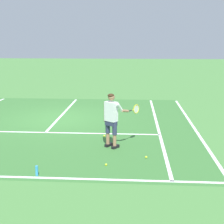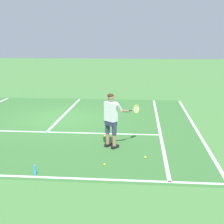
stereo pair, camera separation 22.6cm
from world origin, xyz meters
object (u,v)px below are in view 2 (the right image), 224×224
(tennis_ball_near_feet, at_px, (104,165))
(water_bottle, at_px, (35,170))
(tennis_player, at_px, (112,117))
(tennis_ball_mid_court, at_px, (145,157))
(tennis_ball_by_baseline, at_px, (105,136))

(tennis_ball_near_feet, distance_m, water_bottle, 1.83)
(tennis_player, bearing_deg, tennis_ball_mid_court, -40.25)
(tennis_ball_by_baseline, height_order, water_bottle, water_bottle)
(tennis_player, height_order, tennis_ball_near_feet, tennis_player)
(tennis_player, relative_size, water_bottle, 6.59)
(tennis_ball_mid_court, bearing_deg, tennis_ball_near_feet, -149.93)
(tennis_ball_mid_court, bearing_deg, tennis_player, 139.75)
(tennis_player, xyz_separation_m, tennis_ball_near_feet, (-0.06, -1.51, -0.96))
(tennis_ball_mid_court, bearing_deg, water_bottle, -153.42)
(tennis_ball_by_baseline, distance_m, tennis_ball_mid_court, 2.39)
(tennis_ball_near_feet, distance_m, tennis_ball_mid_court, 1.27)
(tennis_player, relative_size, tennis_ball_near_feet, 25.95)
(tennis_ball_near_feet, bearing_deg, tennis_ball_by_baseline, 96.17)
(tennis_ball_near_feet, height_order, tennis_ball_by_baseline, same)
(tennis_player, xyz_separation_m, tennis_ball_mid_court, (1.04, -0.88, -0.96))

